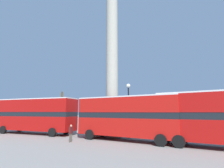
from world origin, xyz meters
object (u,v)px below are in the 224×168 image
monument_column (112,72)px  pedestrian_near_lamp (71,133)px  equestrian_statue (61,118)px  street_lamp (129,105)px  bus_a (127,116)px  bus_b (35,114)px

monument_column → pedestrian_near_lamp: 9.73m
equestrian_statue → street_lamp: equestrian_statue is taller
bus_a → street_lamp: bearing=108.6°
bus_b → street_lamp: bearing=4.8°
bus_a → street_lamp: 2.31m
monument_column → pedestrian_near_lamp: (-1.04, -6.61, -7.07)m
monument_column → pedestrian_near_lamp: bearing=-98.9°
bus_a → bus_b: size_ratio=0.92×
bus_a → pedestrian_near_lamp: bearing=-141.8°
street_lamp → pedestrian_near_lamp: 6.86m
bus_a → pedestrian_near_lamp: bus_a is taller
bus_b → pedestrian_near_lamp: bus_b is taller
monument_column → equestrian_statue: 13.00m
monument_column → bus_a: size_ratio=2.16×
monument_column → bus_b: (-9.22, -3.80, -5.48)m
equestrian_statue → bus_a: bearing=-7.7°
monument_column → street_lamp: bearing=-29.4°
monument_column → bus_b: bearing=-157.6°
monument_column → street_lamp: (2.86, -1.61, -4.44)m
street_lamp → pedestrian_near_lamp: bearing=-128.0°
bus_a → street_lamp: (-0.52, 1.95, 1.12)m
equestrian_statue → street_lamp: size_ratio=1.05×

